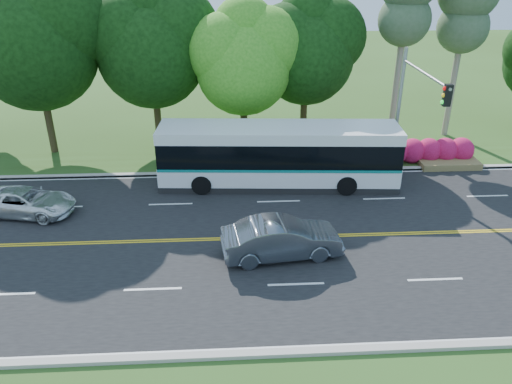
{
  "coord_description": "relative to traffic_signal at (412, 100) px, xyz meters",
  "views": [
    {
      "loc": [
        -2.93,
        -19.11,
        11.76
      ],
      "look_at": [
        -1.74,
        2.0,
        1.33
      ],
      "focal_mm": 35.0,
      "sensor_mm": 36.0,
      "label": 1
    }
  ],
  "objects": [
    {
      "name": "road",
      "position": [
        -6.49,
        -5.4,
        -4.66
      ],
      "size": [
        60.0,
        14.0,
        0.02
      ],
      "primitive_type": "cube",
      "color": "black",
      "rests_on": "ground"
    },
    {
      "name": "curb_north",
      "position": [
        -6.49,
        1.75,
        -4.6
      ],
      "size": [
        60.0,
        0.3,
        0.15
      ],
      "primitive_type": "cube",
      "color": "#ADA79C",
      "rests_on": "ground"
    },
    {
      "name": "bougainvillea_hedge",
      "position": [
        0.69,
        2.75,
        -3.95
      ],
      "size": [
        9.5,
        2.25,
        1.5
      ],
      "color": "#A50D34",
      "rests_on": "ground"
    },
    {
      "name": "traffic_signal",
      "position": [
        0.0,
        0.0,
        0.0
      ],
      "size": [
        0.42,
        6.1,
        7.0
      ],
      "color": "#94979C",
      "rests_on": "ground"
    },
    {
      "name": "grass_verge",
      "position": [
        -6.49,
        3.6,
        -4.62
      ],
      "size": [
        60.0,
        4.0,
        0.1
      ],
      "primitive_type": "cube",
      "color": "#31501A",
      "rests_on": "ground"
    },
    {
      "name": "sedan",
      "position": [
        -7.35,
        -6.87,
        -3.83
      ],
      "size": [
        5.17,
        2.35,
        1.64
      ],
      "primitive_type": "imported",
      "rotation": [
        0.0,
        0.0,
        1.7
      ],
      "color": "slate",
      "rests_on": "road"
    },
    {
      "name": "tree_row",
      "position": [
        -11.65,
        6.73,
        2.06
      ],
      "size": [
        44.7,
        9.1,
        13.84
      ],
      "color": "#302315",
      "rests_on": "ground"
    },
    {
      "name": "transit_bus",
      "position": [
        -6.84,
        0.17,
        -3.01
      ],
      "size": [
        12.81,
        3.57,
        3.31
      ],
      "rotation": [
        0.0,
        0.0,
        -0.07
      ],
      "color": "white",
      "rests_on": "road"
    },
    {
      "name": "suv",
      "position": [
        -19.31,
        -2.5,
        -4.01
      ],
      "size": [
        4.92,
        2.98,
        1.28
      ],
      "primitive_type": "imported",
      "rotation": [
        0.0,
        0.0,
        1.37
      ],
      "color": "white",
      "rests_on": "road"
    },
    {
      "name": "curb_south",
      "position": [
        -6.49,
        -12.55,
        -4.6
      ],
      "size": [
        60.0,
        0.3,
        0.15
      ],
      "primitive_type": "cube",
      "color": "#ADA79C",
      "rests_on": "ground"
    },
    {
      "name": "ground",
      "position": [
        -6.49,
        -5.4,
        -4.67
      ],
      "size": [
        120.0,
        120.0,
        0.0
      ],
      "primitive_type": "plane",
      "color": "#31501A",
      "rests_on": "ground"
    },
    {
      "name": "lane_markings",
      "position": [
        -6.59,
        -5.4,
        -4.65
      ],
      "size": [
        57.6,
        13.82,
        0.0
      ],
      "color": "gold",
      "rests_on": "road"
    }
  ]
}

